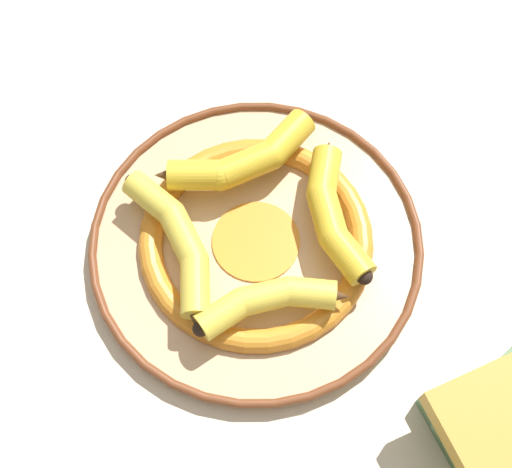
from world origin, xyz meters
The scene contains 6 objects.
ground_plane centered at (0.00, 0.00, 0.00)m, with size 2.80×2.80×0.00m, color beige.
decorative_bowl centered at (-0.04, -0.02, 0.01)m, with size 0.39×0.39×0.03m.
banana_a centered at (0.05, -0.03, 0.05)m, with size 0.08×0.20×0.04m.
banana_b centered at (-0.04, -0.11, 0.05)m, with size 0.19×0.07×0.03m.
banana_c centered at (-0.12, -0.01, 0.05)m, with size 0.06×0.17×0.03m.
banana_d centered at (-0.03, 0.07, 0.05)m, with size 0.20×0.07×0.03m.
Camera 1 is at (-0.37, 0.08, 0.76)m, focal length 50.00 mm.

